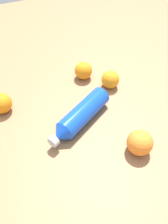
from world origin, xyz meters
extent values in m
plane|color=olive|center=(0.00, 0.00, 0.00)|extent=(2.40, 2.40, 0.00)
cylinder|color=blue|center=(0.03, -0.02, 0.04)|extent=(0.23, 0.17, 0.07)
cone|color=blue|center=(0.14, 0.04, 0.04)|extent=(0.07, 0.08, 0.07)
cylinder|color=#B2B7BF|center=(0.17, 0.05, 0.04)|extent=(0.03, 0.04, 0.04)
sphere|color=orange|center=(-0.07, -0.24, 0.04)|extent=(0.08, 0.08, 0.08)
sphere|color=orange|center=(0.29, -0.19, 0.04)|extent=(0.08, 0.08, 0.08)
sphere|color=orange|center=(-0.15, -0.14, 0.04)|extent=(0.07, 0.07, 0.07)
sphere|color=orange|center=(-0.07, 0.18, 0.04)|extent=(0.08, 0.08, 0.08)
camera|label=1|loc=(0.26, 0.47, 0.63)|focal=35.81mm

